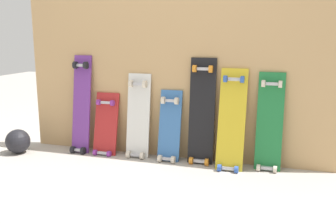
{
  "coord_description": "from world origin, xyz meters",
  "views": [
    {
      "loc": [
        0.93,
        -3.01,
        1.06
      ],
      "look_at": [
        0.0,
        -0.07,
        0.42
      ],
      "focal_mm": 40.83,
      "sensor_mm": 36.0,
      "label": 1
    }
  ],
  "objects_px": {
    "skateboard_white": "(138,119)",
    "skateboard_yellow": "(231,124)",
    "skateboard_green": "(269,126)",
    "rubber_ball": "(18,141)",
    "skateboard_red": "(106,128)",
    "skateboard_black": "(202,115)",
    "skateboard_blue": "(169,130)",
    "skateboard_purple": "(81,108)"
  },
  "relations": [
    {
      "from": "skateboard_white",
      "to": "skateboard_yellow",
      "type": "height_order",
      "value": "skateboard_yellow"
    },
    {
      "from": "skateboard_white",
      "to": "skateboard_yellow",
      "type": "xyz_separation_m",
      "value": [
        0.81,
        -0.04,
        0.03
      ]
    },
    {
      "from": "skateboard_green",
      "to": "rubber_ball",
      "type": "relative_size",
      "value": 3.84
    },
    {
      "from": "skateboard_red",
      "to": "skateboard_black",
      "type": "height_order",
      "value": "skateboard_black"
    },
    {
      "from": "skateboard_red",
      "to": "skateboard_yellow",
      "type": "relative_size",
      "value": 0.71
    },
    {
      "from": "skateboard_black",
      "to": "skateboard_yellow",
      "type": "xyz_separation_m",
      "value": [
        0.25,
        -0.05,
        -0.04
      ]
    },
    {
      "from": "skateboard_white",
      "to": "skateboard_green",
      "type": "distance_m",
      "value": 1.1
    },
    {
      "from": "skateboard_black",
      "to": "rubber_ball",
      "type": "distance_m",
      "value": 1.67
    },
    {
      "from": "skateboard_blue",
      "to": "skateboard_black",
      "type": "relative_size",
      "value": 0.71
    },
    {
      "from": "skateboard_blue",
      "to": "skateboard_green",
      "type": "bearing_deg",
      "value": 1.34
    },
    {
      "from": "skateboard_black",
      "to": "rubber_ball",
      "type": "height_order",
      "value": "skateboard_black"
    },
    {
      "from": "skateboard_red",
      "to": "skateboard_white",
      "type": "xyz_separation_m",
      "value": [
        0.31,
        0.01,
        0.09
      ]
    },
    {
      "from": "rubber_ball",
      "to": "skateboard_green",
      "type": "bearing_deg",
      "value": 6.73
    },
    {
      "from": "skateboard_red",
      "to": "skateboard_yellow",
      "type": "bearing_deg",
      "value": -1.61
    },
    {
      "from": "skateboard_purple",
      "to": "skateboard_blue",
      "type": "distance_m",
      "value": 0.84
    },
    {
      "from": "skateboard_black",
      "to": "skateboard_white",
      "type": "bearing_deg",
      "value": -179.31
    },
    {
      "from": "skateboard_white",
      "to": "skateboard_blue",
      "type": "relative_size",
      "value": 1.19
    },
    {
      "from": "skateboard_red",
      "to": "skateboard_blue",
      "type": "xyz_separation_m",
      "value": [
        0.6,
        0.0,
        0.03
      ]
    },
    {
      "from": "skateboard_white",
      "to": "skateboard_green",
      "type": "height_order",
      "value": "skateboard_green"
    },
    {
      "from": "skateboard_purple",
      "to": "rubber_ball",
      "type": "relative_size",
      "value": 4.29
    },
    {
      "from": "skateboard_red",
      "to": "skateboard_yellow",
      "type": "distance_m",
      "value": 1.13
    },
    {
      "from": "skateboard_blue",
      "to": "skateboard_black",
      "type": "xyz_separation_m",
      "value": [
        0.27,
        0.02,
        0.14
      ]
    },
    {
      "from": "skateboard_green",
      "to": "rubber_ball",
      "type": "distance_m",
      "value": 2.19
    },
    {
      "from": "skateboard_blue",
      "to": "rubber_ball",
      "type": "bearing_deg",
      "value": -170.09
    },
    {
      "from": "skateboard_green",
      "to": "rubber_ball",
      "type": "height_order",
      "value": "skateboard_green"
    },
    {
      "from": "skateboard_purple",
      "to": "skateboard_black",
      "type": "height_order",
      "value": "same"
    },
    {
      "from": "skateboard_white",
      "to": "rubber_ball",
      "type": "relative_size",
      "value": 3.63
    },
    {
      "from": "rubber_ball",
      "to": "skateboard_white",
      "type": "bearing_deg",
      "value": 13.17
    },
    {
      "from": "skateboard_red",
      "to": "skateboard_green",
      "type": "distance_m",
      "value": 1.41
    },
    {
      "from": "skateboard_purple",
      "to": "skateboard_white",
      "type": "height_order",
      "value": "skateboard_purple"
    },
    {
      "from": "skateboard_white",
      "to": "skateboard_blue",
      "type": "bearing_deg",
      "value": -2.51
    },
    {
      "from": "skateboard_purple",
      "to": "skateboard_blue",
      "type": "bearing_deg",
      "value": 0.27
    },
    {
      "from": "skateboard_white",
      "to": "skateboard_green",
      "type": "xyz_separation_m",
      "value": [
        1.1,
        0.01,
        0.02
      ]
    },
    {
      "from": "skateboard_black",
      "to": "skateboard_green",
      "type": "xyz_separation_m",
      "value": [
        0.54,
        -0.0,
        -0.05
      ]
    },
    {
      "from": "skateboard_red",
      "to": "skateboard_green",
      "type": "bearing_deg",
      "value": 0.8
    },
    {
      "from": "rubber_ball",
      "to": "skateboard_red",
      "type": "bearing_deg",
      "value": 17.29
    },
    {
      "from": "skateboard_purple",
      "to": "skateboard_red",
      "type": "relative_size",
      "value": 1.52
    },
    {
      "from": "skateboard_green",
      "to": "rubber_ball",
      "type": "bearing_deg",
      "value": -173.27
    },
    {
      "from": "skateboard_black",
      "to": "skateboard_yellow",
      "type": "bearing_deg",
      "value": -11.51
    },
    {
      "from": "skateboard_white",
      "to": "skateboard_blue",
      "type": "height_order",
      "value": "skateboard_white"
    },
    {
      "from": "skateboard_red",
      "to": "skateboard_purple",
      "type": "bearing_deg",
      "value": -179.19
    },
    {
      "from": "skateboard_yellow",
      "to": "skateboard_blue",
      "type": "bearing_deg",
      "value": 176.51
    }
  ]
}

